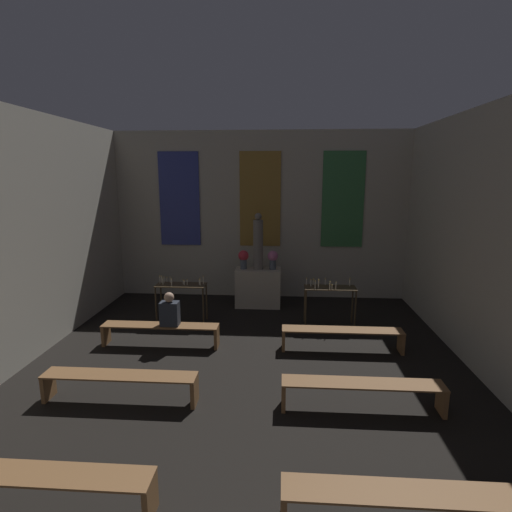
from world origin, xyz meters
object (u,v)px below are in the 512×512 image
Objects in this scene: flower_vase_left at (243,258)px; person_seated at (170,311)px; pew_second_left at (39,482)px; pew_second_right at (404,502)px; pew_third_right at (362,389)px; pew_back_right at (342,335)px; altar at (258,288)px; pew_third_left at (120,381)px; candle_rack_right at (330,293)px; pew_back_left at (160,330)px; candle_rack_left at (181,290)px; flower_vase_right at (273,258)px; statue at (258,243)px.

person_seated is (-1.21, -2.60, -0.55)m from flower_vase_left.
pew_second_right is (3.57, 0.00, 0.00)m from pew_second_left.
pew_third_right is 1.00× the size of pew_back_right.
pew_third_left is (-1.79, -4.61, -0.16)m from altar.
altar is 3.15m from pew_back_right.
pew_third_left is at bearing -136.01° from candle_rack_right.
pew_back_left is 3.45× the size of person_seated.
candle_rack_right is 3.53m from person_seated.
altar reaches higher than pew_back_left.
altar reaches higher than pew_second_left.
pew_third_left is at bearing -91.55° from candle_rack_left.
pew_second_right is 1.00× the size of pew_third_left.
person_seated is (0.20, 2.01, 0.40)m from pew_third_left.
flower_vase_right reaches higher than candle_rack_left.
person_seated reaches higher than pew_third_left.
pew_third_right and pew_back_left have the same top height.
pew_back_left is (-3.57, 2.01, 0.00)m from pew_third_right.
candle_rack_left reaches higher than altar.
pew_second_left is (-2.16, -6.62, -0.95)m from flower_vase_right.
pew_third_left is (-1.79, -4.61, -1.33)m from statue.
altar is at bearing 0.00° from flower_vase_left.
pew_third_right is 2.01m from pew_back_right.
altar is at bearing 105.09° from pew_second_right.
pew_third_right is at bearing 90.00° from pew_second_right.
pew_second_right is at bearing -74.91° from statue.
pew_back_right is at bearing 90.00° from pew_third_right.
candle_rack_left is 0.49× the size of pew_second_right.
pew_third_left is 3.57m from pew_third_right.
candle_rack_left reaches higher than pew_third_left.
altar is at bearing 68.82° from pew_third_left.
pew_back_right is (0.00, 4.03, 0.00)m from pew_second_right.
pew_back_right is at bearing -55.47° from altar.
altar is 0.50× the size of pew_third_right.
flower_vase_left is at bearing 180.00° from flower_vase_right.
pew_third_left is at bearing -95.76° from person_seated.
flower_vase_right is 6.84m from pew_second_right.
statue is at bearing 111.18° from pew_third_right.
flower_vase_right reaches higher than candle_rack_right.
candle_rack_right is 0.49× the size of pew_third_left.
candle_rack_left is 1.41m from pew_back_left.
pew_back_right is 3.45× the size of person_seated.
candle_rack_left is 0.49× the size of pew_second_left.
pew_back_right is (2.16, -2.60, -0.95)m from flower_vase_left.
candle_rack_right reaches higher than candle_rack_left.
flower_vase_left reaches higher than pew_second_left.
flower_vase_right is at bearing 136.14° from candle_rack_right.
statue is 2.14× the size of person_seated.
altar reaches higher than pew_second_right.
statue reaches higher than altar.
pew_back_right is at bearing 29.41° from pew_third_left.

